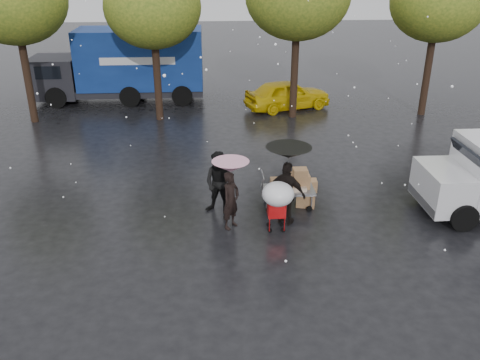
{
  "coord_description": "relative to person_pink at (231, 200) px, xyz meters",
  "views": [
    {
      "loc": [
        -1.31,
        -12.08,
        6.88
      ],
      "look_at": [
        -0.47,
        1.0,
        0.96
      ],
      "focal_mm": 38.0,
      "sensor_mm": 36.0,
      "label": 1
    }
  ],
  "objects": [
    {
      "name": "box_ground_near",
      "position": [
        2.26,
        1.14,
        -0.57
      ],
      "size": [
        0.62,
        0.55,
        0.48
      ],
      "primitive_type": "cube",
      "rotation": [
        0.0,
        0.0,
        -0.25
      ],
      "color": "brown",
      "rests_on": "ground"
    },
    {
      "name": "person_black",
      "position": [
        1.52,
        0.12,
        0.1
      ],
      "size": [
        1.14,
        0.93,
        1.81
      ],
      "primitive_type": "imported",
      "rotation": [
        0.0,
        0.0,
        2.6
      ],
      "color": "black",
      "rests_on": "ground"
    },
    {
      "name": "shopping_cart",
      "position": [
        1.21,
        -0.36,
        0.25
      ],
      "size": [
        0.84,
        0.84,
        1.46
      ],
      "color": "#A7090B",
      "rests_on": "ground"
    },
    {
      "name": "ground",
      "position": [
        0.78,
        -0.04,
        -0.81
      ],
      "size": [
        90.0,
        90.0,
        0.0
      ],
      "primitive_type": "plane",
      "color": "black",
      "rests_on": "ground"
    },
    {
      "name": "blue_truck",
      "position": [
        -4.63,
        13.26,
        0.95
      ],
      "size": [
        8.3,
        2.6,
        3.5
      ],
      "color": "navy",
      "rests_on": "ground"
    },
    {
      "name": "person_pink",
      "position": [
        0.0,
        0.0,
        0.0
      ],
      "size": [
        0.67,
        0.7,
        1.62
      ],
      "primitive_type": "imported",
      "rotation": [
        0.0,
        0.0,
        0.89
      ],
      "color": "black",
      "rests_on": "ground"
    },
    {
      "name": "tree_row",
      "position": [
        0.31,
        9.96,
        4.21
      ],
      "size": [
        21.6,
        4.4,
        7.12
      ],
      "color": "black",
      "rests_on": "ground"
    },
    {
      "name": "umbrella_pink",
      "position": [
        0.0,
        0.0,
        0.97
      ],
      "size": [
        0.98,
        0.98,
        1.94
      ],
      "color": "#4C4C4C",
      "rests_on": "ground"
    },
    {
      "name": "person_middle",
      "position": [
        -0.27,
        0.86,
        0.11
      ],
      "size": [
        1.1,
        0.99,
        1.85
      ],
      "primitive_type": "imported",
      "rotation": [
        0.0,
        0.0,
        -0.4
      ],
      "color": "black",
      "rests_on": "ground"
    },
    {
      "name": "umbrella_black",
      "position": [
        1.52,
        0.12,
        1.29
      ],
      "size": [
        1.21,
        1.21,
        2.25
      ],
      "color": "#4C4C4C",
      "rests_on": "ground"
    },
    {
      "name": "yellow_taxi",
      "position": [
        3.22,
        11.23,
        -0.12
      ],
      "size": [
        4.37,
        2.83,
        1.38
      ],
      "primitive_type": "imported",
      "rotation": [
        0.0,
        0.0,
        1.89
      ],
      "color": "#DCB70B",
      "rests_on": "ground"
    },
    {
      "name": "vendor_cart",
      "position": [
        1.8,
        1.08,
        -0.08
      ],
      "size": [
        1.52,
        0.8,
        1.27
      ],
      "color": "slate",
      "rests_on": "ground"
    },
    {
      "name": "box_ground_far",
      "position": [
        2.55,
        2.14,
        -0.63
      ],
      "size": [
        0.49,
        0.39,
        0.37
      ],
      "primitive_type": "cube",
      "rotation": [
        0.0,
        0.0,
        -0.05
      ],
      "color": "brown",
      "rests_on": "ground"
    }
  ]
}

